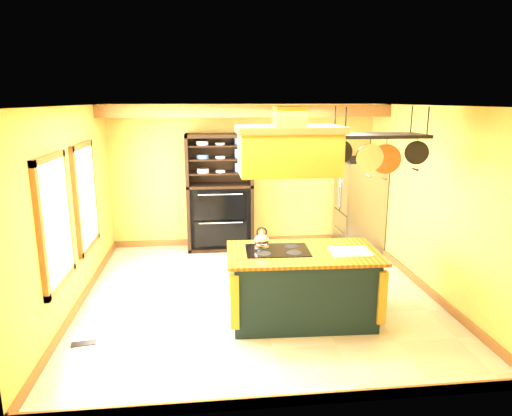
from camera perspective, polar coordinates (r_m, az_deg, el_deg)
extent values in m
plane|color=beige|center=(6.77, 0.28, -10.84)|extent=(5.00, 5.00, 0.00)
plane|color=white|center=(6.17, 0.31, 12.68)|extent=(5.00, 5.00, 0.00)
cube|color=gold|center=(8.78, -1.57, 4.03)|extent=(5.00, 0.02, 2.70)
cube|color=gold|center=(3.96, 4.45, -7.76)|extent=(5.00, 0.02, 2.70)
cube|color=gold|center=(6.54, -22.01, -0.19)|extent=(0.02, 5.00, 2.70)
cube|color=gold|center=(7.06, 20.89, 0.84)|extent=(0.02, 5.00, 2.70)
cube|color=olive|center=(7.86, -1.13, 12.03)|extent=(5.00, 0.15, 0.20)
cube|color=olive|center=(5.78, -23.84, -1.56)|extent=(0.06, 1.06, 1.56)
cube|color=white|center=(5.77, -23.60, -1.55)|extent=(0.02, 0.85, 1.34)
cube|color=olive|center=(7.09, -20.54, 1.34)|extent=(0.06, 1.06, 1.56)
cube|color=white|center=(7.09, -20.34, 1.34)|extent=(0.02, 0.85, 1.34)
cube|color=black|center=(5.95, 5.79, -9.80)|extent=(1.79, 1.02, 0.88)
cube|color=#8E5A1B|center=(5.79, 5.89, -5.61)|extent=(1.94, 1.13, 0.04)
cube|color=black|center=(5.78, 2.70, -5.29)|extent=(0.81, 0.58, 0.01)
ellipsoid|color=silver|center=(5.85, 0.71, -3.98)|extent=(0.20, 0.20, 0.16)
cube|color=white|center=(5.83, 11.71, -5.38)|extent=(0.49, 0.39, 0.02)
cube|color=#B18E2C|center=(5.47, 4.14, 6.76)|extent=(1.17, 0.63, 0.50)
cube|color=olive|center=(5.44, 4.19, 9.78)|extent=(1.25, 0.70, 0.08)
cube|color=#B18E2C|center=(5.44, 4.22, 10.95)|extent=(0.35, 0.35, 0.30)
cube|color=black|center=(5.75, 15.16, 8.74)|extent=(1.09, 0.55, 0.04)
cylinder|color=black|center=(5.37, 11.15, 10.49)|extent=(0.02, 0.02, 0.34)
cylinder|color=black|center=(6.13, 18.86, 10.37)|extent=(0.02, 0.02, 0.34)
cylinder|color=black|center=(5.73, 10.54, 6.95)|extent=(0.28, 0.03, 0.28)
cylinder|color=silver|center=(5.62, 14.01, 6.15)|extent=(0.33, 0.03, 0.33)
cylinder|color=#BC542F|center=(5.93, 15.92, 5.91)|extent=(0.37, 0.03, 0.37)
cylinder|color=black|center=(5.84, 19.44, 6.54)|extent=(0.28, 0.03, 0.28)
cube|color=gray|center=(8.73, 12.84, 0.28)|extent=(0.71, 0.86, 1.69)
cube|color=gray|center=(8.34, 11.06, 2.37)|extent=(0.03, 0.42, 0.91)
cube|color=gray|center=(8.75, 10.23, 2.91)|extent=(0.03, 0.42, 0.91)
cube|color=gray|center=(8.73, 10.41, -2.70)|extent=(0.03, 0.83, 0.71)
cube|color=black|center=(8.95, 12.57, -4.82)|extent=(0.67, 0.82, 0.06)
cube|color=black|center=(8.75, -4.59, 2.21)|extent=(1.23, 0.06, 2.17)
cube|color=black|center=(8.53, -8.47, 1.82)|extent=(0.06, 0.52, 2.17)
cube|color=black|center=(8.56, -0.63, 2.01)|extent=(0.06, 0.52, 2.17)
cube|color=black|center=(8.50, -4.56, 2.85)|extent=(1.23, 0.52, 0.05)
cube|color=black|center=(8.65, -4.49, -0.92)|extent=(1.11, 0.42, 1.17)
cube|color=black|center=(8.29, -4.46, 0.25)|extent=(0.96, 0.04, 0.52)
cube|color=black|center=(8.42, -4.39, -3.19)|extent=(0.96, 0.04, 0.47)
cube|color=black|center=(8.46, -4.59, 4.43)|extent=(1.11, 0.46, 0.02)
cube|color=black|center=(8.42, -4.62, 6.15)|extent=(1.11, 0.46, 0.02)
cube|color=black|center=(8.39, -4.65, 7.81)|extent=(1.11, 0.46, 0.02)
cylinder|color=white|center=(8.40, -6.66, 4.66)|extent=(0.22, 0.22, 0.07)
cylinder|color=#4470C0|center=(8.37, -2.34, 6.83)|extent=(0.10, 0.10, 0.17)
cube|color=black|center=(5.90, -20.75, -15.56)|extent=(0.30, 0.16, 0.01)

